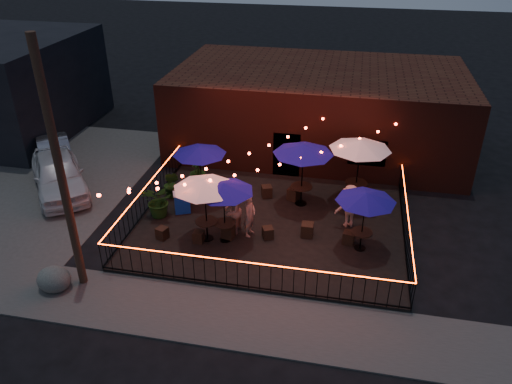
% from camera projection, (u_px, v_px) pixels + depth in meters
% --- Properties ---
extents(ground, '(110.00, 110.00, 0.00)m').
position_uv_depth(ground, '(260.00, 255.00, 17.64)').
color(ground, black).
rests_on(ground, ground).
extents(patio, '(10.00, 8.00, 0.15)m').
position_uv_depth(patio, '(270.00, 224.00, 19.31)').
color(patio, black).
rests_on(patio, ground).
extents(sidewalk, '(18.00, 2.50, 0.05)m').
position_uv_depth(sidewalk, '(240.00, 319.00, 14.84)').
color(sidewalk, '#43413E').
rests_on(sidewalk, ground).
extents(parking_lot, '(11.00, 12.00, 0.02)m').
position_uv_depth(parking_lot, '(24.00, 174.00, 23.14)').
color(parking_lot, '#43413E').
rests_on(parking_lot, ground).
extents(brick_building, '(14.00, 8.00, 4.00)m').
position_uv_depth(brick_building, '(318.00, 109.00, 25.03)').
color(brick_building, '#3B1810').
rests_on(brick_building, ground).
extents(utility_pole, '(0.26, 0.26, 8.00)m').
position_uv_depth(utility_pole, '(61.00, 174.00, 14.40)').
color(utility_pole, '#3B2418').
rests_on(utility_pole, ground).
extents(fence_front, '(10.00, 0.04, 1.04)m').
position_uv_depth(fence_front, '(248.00, 276.00, 15.60)').
color(fence_front, black).
rests_on(fence_front, patio).
extents(fence_left, '(0.04, 8.00, 1.04)m').
position_uv_depth(fence_left, '(147.00, 198.00, 19.89)').
color(fence_left, black).
rests_on(fence_left, patio).
extents(fence_right, '(0.04, 8.00, 1.04)m').
position_uv_depth(fence_right, '(406.00, 225.00, 18.15)').
color(fence_right, black).
rests_on(fence_right, patio).
extents(festoon_lights, '(10.02, 8.72, 1.32)m').
position_uv_depth(festoon_lights, '(242.00, 168.00, 18.04)').
color(festoon_lights, '#FF351D').
rests_on(festoon_lights, ground).
extents(cafe_table_0, '(2.29, 2.29, 2.46)m').
position_uv_depth(cafe_table_0, '(204.00, 185.00, 17.20)').
color(cafe_table_0, black).
rests_on(cafe_table_0, patio).
extents(cafe_table_1, '(2.83, 2.83, 2.38)m').
position_uv_depth(cafe_table_1, '(200.00, 151.00, 19.82)').
color(cafe_table_1, black).
rests_on(cafe_table_1, patio).
extents(cafe_table_2, '(2.45, 2.45, 2.37)m').
position_uv_depth(cafe_table_2, '(223.00, 188.00, 17.17)').
color(cafe_table_2, black).
rests_on(cafe_table_2, patio).
extents(cafe_table_3, '(2.52, 2.52, 2.65)m').
position_uv_depth(cafe_table_3, '(303.00, 150.00, 19.31)').
color(cafe_table_3, black).
rests_on(cafe_table_3, patio).
extents(cafe_table_4, '(2.28, 2.28, 2.28)m').
position_uv_depth(cafe_table_4, '(366.00, 198.00, 16.74)').
color(cafe_table_4, black).
rests_on(cafe_table_4, patio).
extents(cafe_table_5, '(2.72, 2.72, 2.72)m').
position_uv_depth(cafe_table_5, '(360.00, 146.00, 19.51)').
color(cafe_table_5, black).
rests_on(cafe_table_5, patio).
extents(bistro_chair_0, '(0.47, 0.47, 0.44)m').
position_uv_depth(bistro_chair_0, '(162.00, 233.00, 18.22)').
color(bistro_chair_0, black).
rests_on(bistro_chair_0, patio).
extents(bistro_chair_1, '(0.37, 0.37, 0.43)m').
position_uv_depth(bistro_chair_1, '(199.00, 237.00, 18.01)').
color(bistro_chair_1, black).
rests_on(bistro_chair_1, patio).
extents(bistro_chair_2, '(0.46, 0.46, 0.41)m').
position_uv_depth(bistro_chair_2, '(186.00, 189.00, 21.18)').
color(bistro_chair_2, black).
rests_on(bistro_chair_2, patio).
extents(bistro_chair_3, '(0.41, 0.41, 0.47)m').
position_uv_depth(bistro_chair_3, '(211.00, 185.00, 21.38)').
color(bistro_chair_3, black).
rests_on(bistro_chair_3, patio).
extents(bistro_chair_4, '(0.48, 0.48, 0.49)m').
position_uv_depth(bistro_chair_4, '(228.00, 232.00, 18.24)').
color(bistro_chair_4, black).
rests_on(bistro_chair_4, patio).
extents(bistro_chair_5, '(0.49, 0.49, 0.44)m').
position_uv_depth(bistro_chair_5, '(268.00, 233.00, 18.24)').
color(bistro_chair_5, black).
rests_on(bistro_chair_5, patio).
extents(bistro_chair_6, '(0.53, 0.53, 0.49)m').
position_uv_depth(bistro_chair_6, '(267.00, 191.00, 20.89)').
color(bistro_chair_6, black).
rests_on(bistro_chair_6, patio).
extents(bistro_chair_7, '(0.54, 0.54, 0.50)m').
position_uv_depth(bistro_chair_7, '(293.00, 194.00, 20.69)').
color(bistro_chair_7, black).
rests_on(bistro_chair_7, patio).
extents(bistro_chair_8, '(0.43, 0.43, 0.51)m').
position_uv_depth(bistro_chair_8, '(307.00, 230.00, 18.34)').
color(bistro_chair_8, black).
rests_on(bistro_chair_8, patio).
extents(bistro_chair_9, '(0.45, 0.45, 0.46)m').
position_uv_depth(bistro_chair_9, '(349.00, 238.00, 17.94)').
color(bistro_chair_9, black).
rests_on(bistro_chair_9, patio).
extents(bistro_chair_10, '(0.50, 0.50, 0.51)m').
position_uv_depth(bistro_chair_10, '(346.00, 196.00, 20.51)').
color(bistro_chair_10, black).
rests_on(bistro_chair_10, patio).
extents(bistro_chair_11, '(0.51, 0.51, 0.48)m').
position_uv_depth(bistro_chair_11, '(367.00, 194.00, 20.72)').
color(bistro_chair_11, black).
rests_on(bistro_chair_11, patio).
extents(patron_a, '(0.52, 0.68, 1.66)m').
position_uv_depth(patron_a, '(250.00, 215.00, 18.13)').
color(patron_a, tan).
rests_on(patron_a, patio).
extents(patron_b, '(0.84, 1.01, 1.91)m').
position_uv_depth(patron_b, '(232.00, 211.00, 18.18)').
color(patron_b, '#D0AE8E').
rests_on(patron_b, patio).
extents(patron_c, '(1.27, 1.00, 1.72)m').
position_uv_depth(patron_c, '(350.00, 206.00, 18.64)').
color(patron_c, '#DBB48E').
rests_on(patron_c, patio).
extents(potted_shrub_a, '(1.53, 1.44, 1.36)m').
position_uv_depth(potted_shrub_a, '(159.00, 201.00, 19.33)').
color(potted_shrub_a, '#173A0D').
rests_on(potted_shrub_a, patio).
extents(potted_shrub_b, '(0.79, 0.70, 1.23)m').
position_uv_depth(potted_shrub_b, '(171.00, 184.00, 20.67)').
color(potted_shrub_b, '#153C0E').
rests_on(potted_shrub_b, patio).
extents(potted_shrub_c, '(0.82, 0.82, 1.28)m').
position_uv_depth(potted_shrub_c, '(197.00, 171.00, 21.70)').
color(potted_shrub_c, '#173A10').
rests_on(potted_shrub_c, patio).
extents(cooler, '(0.78, 0.68, 0.86)m').
position_uv_depth(cooler, '(182.00, 202.00, 19.73)').
color(cooler, blue).
rests_on(cooler, patio).
extents(boulder, '(1.16, 1.05, 0.77)m').
position_uv_depth(boulder, '(54.00, 279.00, 15.88)').
color(boulder, '#4B4B45').
rests_on(boulder, ground).
extents(car_white, '(4.58, 5.13, 1.68)m').
position_uv_depth(car_white, '(58.00, 174.00, 21.30)').
color(car_white, silver).
rests_on(car_white, ground).
extents(car_silver, '(3.53, 4.05, 1.32)m').
position_uv_depth(car_silver, '(55.00, 153.00, 23.56)').
color(car_silver, '#A0A1A8').
rests_on(car_silver, ground).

